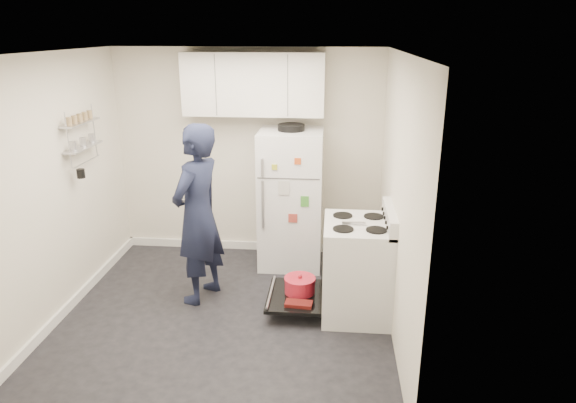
# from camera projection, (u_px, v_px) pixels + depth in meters

# --- Properties ---
(room) EXTENTS (3.21, 3.21, 2.51)m
(room) POSITION_uv_depth(u_px,v_px,m) (219.00, 197.00, 4.75)
(room) COLOR black
(room) RESTS_ON ground
(electric_range) EXTENTS (0.66, 0.76, 1.10)m
(electric_range) POSITION_uv_depth(u_px,v_px,m) (355.00, 269.00, 5.00)
(electric_range) COLOR silver
(electric_range) RESTS_ON ground
(open_oven_door) EXTENTS (0.55, 0.72, 0.24)m
(open_oven_door) POSITION_uv_depth(u_px,v_px,m) (298.00, 290.00, 5.15)
(open_oven_door) COLOR black
(open_oven_door) RESTS_ON ground
(refrigerator) EXTENTS (0.72, 0.74, 1.68)m
(refrigerator) POSITION_uv_depth(u_px,v_px,m) (291.00, 198.00, 5.98)
(refrigerator) COLOR white
(refrigerator) RESTS_ON ground
(upper_cabinets) EXTENTS (1.60, 0.33, 0.70)m
(upper_cabinets) POSITION_uv_depth(u_px,v_px,m) (254.00, 84.00, 5.78)
(upper_cabinets) COLOR silver
(upper_cabinets) RESTS_ON room
(wall_shelf_rack) EXTENTS (0.14, 0.60, 0.61)m
(wall_shelf_rack) POSITION_uv_depth(u_px,v_px,m) (81.00, 135.00, 5.16)
(wall_shelf_rack) COLOR #B2B2B7
(wall_shelf_rack) RESTS_ON room
(person) EXTENTS (0.65, 0.78, 1.84)m
(person) POSITION_uv_depth(u_px,v_px,m) (198.00, 215.00, 5.14)
(person) COLOR #161A31
(person) RESTS_ON ground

